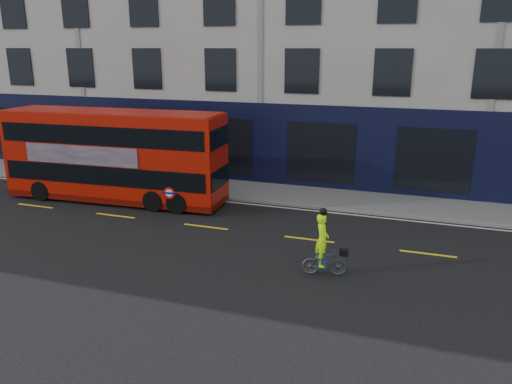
% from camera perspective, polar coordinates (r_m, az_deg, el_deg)
% --- Properties ---
extents(ground, '(120.00, 120.00, 0.00)m').
position_cam_1_polar(ground, '(17.77, -7.75, -5.54)').
color(ground, black).
rests_on(ground, ground).
extents(pavement, '(60.00, 3.00, 0.12)m').
position_cam_1_polar(pavement, '(23.42, -0.70, 0.15)').
color(pavement, slate).
rests_on(pavement, ground).
extents(kerb, '(60.00, 0.12, 0.13)m').
position_cam_1_polar(kerb, '(22.07, -2.01, -0.86)').
color(kerb, gray).
rests_on(kerb, ground).
extents(building_terrace, '(50.00, 10.07, 15.00)m').
position_cam_1_polar(building_terrace, '(28.67, 3.77, 18.08)').
color(building_terrace, '#B6B2AB').
rests_on(building_terrace, ground).
extents(road_edge_line, '(58.00, 0.10, 0.01)m').
position_cam_1_polar(road_edge_line, '(21.82, -2.28, -1.23)').
color(road_edge_line, silver).
rests_on(road_edge_line, ground).
extents(lane_dashes, '(58.00, 0.12, 0.01)m').
position_cam_1_polar(lane_dashes, '(19.03, -5.75, -3.96)').
color(lane_dashes, yellow).
rests_on(lane_dashes, ground).
extents(bus, '(9.90, 2.70, 3.95)m').
position_cam_1_polar(bus, '(22.56, -15.82, 4.04)').
color(bus, '#B61407').
rests_on(bus, ground).
extents(cyclist, '(1.39, 0.70, 2.10)m').
position_cam_1_polar(cyclist, '(14.96, 7.71, -6.76)').
color(cyclist, '#4F5154').
rests_on(cyclist, ground).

